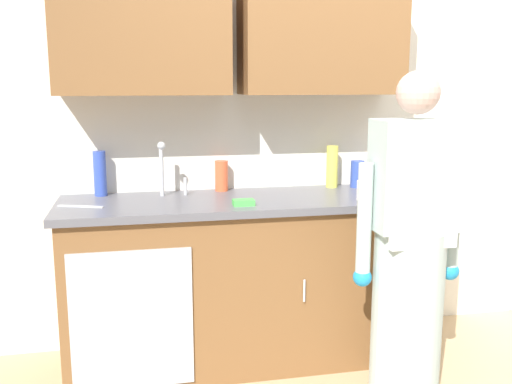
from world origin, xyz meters
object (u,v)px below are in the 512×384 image
(bottle_water_short, at_px, (357,174))
(sponge, at_px, (244,202))
(knife_on_counter, at_px, (81,206))
(bottle_cleaner_spray, at_px, (221,176))
(bottle_soap, at_px, (332,167))
(sink, at_px, (171,203))
(person_at_sink, at_px, (409,267))
(bottle_dish_liquid, at_px, (100,174))
(cup_by_sink, at_px, (364,190))

(bottle_water_short, relative_size, sponge, 1.47)
(bottle_water_short, height_order, knife_on_counter, bottle_water_short)
(bottle_cleaner_spray, relative_size, knife_on_counter, 0.74)
(bottle_water_short, distance_m, bottle_soap, 0.16)
(sink, height_order, bottle_soap, sink)
(person_at_sink, xyz_separation_m, knife_on_counter, (-1.55, 0.55, 0.25))
(person_at_sink, relative_size, knife_on_counter, 6.75)
(person_at_sink, relative_size, bottle_dish_liquid, 6.44)
(bottle_soap, xyz_separation_m, cup_by_sink, (0.04, -0.41, -0.07))
(sink, distance_m, bottle_water_short, 1.15)
(sink, relative_size, cup_by_sink, 4.63)
(bottle_soap, bearing_deg, sponge, -146.65)
(bottle_soap, relative_size, knife_on_counter, 1.05)
(bottle_cleaner_spray, bearing_deg, sink, -143.20)
(sink, distance_m, bottle_dish_liquid, 0.46)
(sponge, bearing_deg, cup_by_sink, -0.37)
(cup_by_sink, bearing_deg, bottle_dish_liquid, 163.06)
(sink, xyz_separation_m, bottle_water_short, (1.13, 0.18, 0.10))
(person_at_sink, xyz_separation_m, bottle_dish_liquid, (-1.47, 0.84, 0.37))
(bottle_soap, height_order, bottle_cleaner_spray, bottle_soap)
(bottle_cleaner_spray, bearing_deg, cup_by_sink, -31.42)
(sink, xyz_separation_m, bottle_cleaner_spray, (0.31, 0.23, 0.10))
(bottle_dish_liquid, distance_m, cup_by_sink, 1.46)
(bottle_cleaner_spray, bearing_deg, bottle_dish_liquid, -179.32)
(cup_by_sink, bearing_deg, sponge, 179.63)
(bottle_water_short, distance_m, sponge, 0.86)
(bottle_dish_liquid, relative_size, knife_on_counter, 1.05)
(bottle_water_short, relative_size, knife_on_counter, 0.68)
(bottle_dish_liquid, distance_m, sponge, 0.86)
(person_at_sink, xyz_separation_m, bottle_cleaner_spray, (-0.78, 0.85, 0.34))
(person_at_sink, height_order, bottle_dish_liquid, person_at_sink)
(bottle_dish_liquid, bearing_deg, person_at_sink, -29.83)
(cup_by_sink, bearing_deg, bottle_cleaner_spray, 148.58)
(person_at_sink, bearing_deg, sponge, 150.07)
(person_at_sink, distance_m, bottle_water_short, 0.87)
(bottle_soap, relative_size, bottle_cleaner_spray, 1.42)
(knife_on_counter, bearing_deg, bottle_water_short, -151.16)
(sponge, bearing_deg, sink, 151.39)
(cup_by_sink, bearing_deg, sink, 168.84)
(person_at_sink, distance_m, bottle_soap, 0.92)
(bottle_soap, relative_size, sponge, 2.30)
(bottle_cleaner_spray, bearing_deg, bottle_water_short, -3.39)
(bottle_dish_liquid, xyz_separation_m, cup_by_sink, (1.40, -0.43, -0.07))
(person_at_sink, xyz_separation_m, bottle_water_short, (0.04, 0.80, 0.33))
(bottle_dish_liquid, distance_m, bottle_cleaner_spray, 0.69)
(bottle_soap, height_order, sponge, bottle_soap)
(sink, xyz_separation_m, knife_on_counter, (-0.46, -0.06, 0.02))
(bottle_cleaner_spray, xyz_separation_m, cup_by_sink, (0.71, -0.43, -0.03))
(bottle_dish_liquid, bearing_deg, bottle_water_short, -1.54)
(sink, relative_size, bottle_water_short, 3.09)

